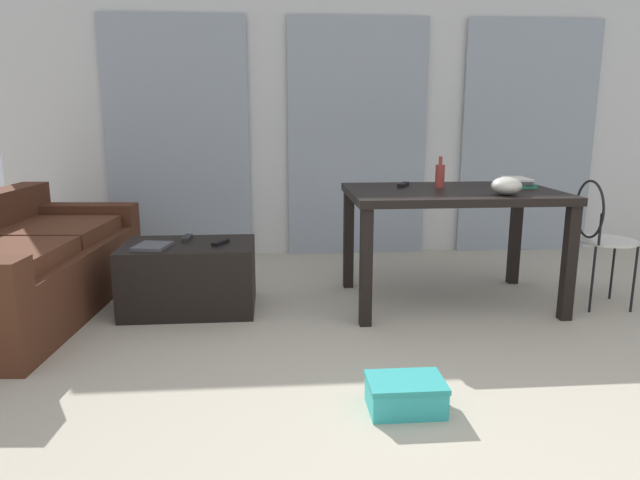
{
  "coord_description": "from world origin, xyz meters",
  "views": [
    {
      "loc": [
        -0.75,
        -1.77,
        1.24
      ],
      "look_at": [
        -0.44,
        1.96,
        0.42
      ],
      "focal_mm": 32.05,
      "sensor_mm": 36.0,
      "label": 1
    }
  ],
  "objects_px": {
    "book_stack": "(515,182)",
    "tv_remote_on_table": "(403,185)",
    "magazine": "(152,246)",
    "coffee_table": "(190,277)",
    "wire_chair": "(598,229)",
    "shoebox": "(405,395)",
    "couch": "(19,268)",
    "bottle_near": "(440,175)",
    "tv_remote_primary": "(187,238)",
    "craft_table": "(451,204)",
    "bowl": "(506,186)",
    "tv_remote_secondary": "(221,242)"
  },
  "relations": [
    {
      "from": "coffee_table",
      "to": "tv_remote_on_table",
      "type": "relative_size",
      "value": 4.77
    },
    {
      "from": "coffee_table",
      "to": "magazine",
      "type": "bearing_deg",
      "value": -154.23
    },
    {
      "from": "tv_remote_on_table",
      "to": "tv_remote_secondary",
      "type": "bearing_deg",
      "value": -142.87
    },
    {
      "from": "bowl",
      "to": "tv_remote_primary",
      "type": "distance_m",
      "value": 2.06
    },
    {
      "from": "couch",
      "to": "bowl",
      "type": "xyz_separation_m",
      "value": [
        3.03,
        -0.29,
        0.53
      ]
    },
    {
      "from": "craft_table",
      "to": "shoebox",
      "type": "bearing_deg",
      "value": -113.46
    },
    {
      "from": "magazine",
      "to": "shoebox",
      "type": "distance_m",
      "value": 1.88
    },
    {
      "from": "tv_remote_primary",
      "to": "magazine",
      "type": "height_order",
      "value": "tv_remote_primary"
    },
    {
      "from": "bottle_near",
      "to": "magazine",
      "type": "bearing_deg",
      "value": -173.17
    },
    {
      "from": "craft_table",
      "to": "bowl",
      "type": "xyz_separation_m",
      "value": [
        0.25,
        -0.27,
        0.15
      ]
    },
    {
      "from": "tv_remote_primary",
      "to": "magazine",
      "type": "relative_size",
      "value": 0.68
    },
    {
      "from": "tv_remote_on_table",
      "to": "wire_chair",
      "type": "bearing_deg",
      "value": 10.81
    },
    {
      "from": "couch",
      "to": "tv_remote_secondary",
      "type": "height_order",
      "value": "couch"
    },
    {
      "from": "tv_remote_on_table",
      "to": "tv_remote_primary",
      "type": "xyz_separation_m",
      "value": [
        -1.46,
        -0.08,
        -0.33
      ]
    },
    {
      "from": "tv_remote_secondary",
      "to": "shoebox",
      "type": "relative_size",
      "value": 0.47
    },
    {
      "from": "coffee_table",
      "to": "magazine",
      "type": "height_order",
      "value": "magazine"
    },
    {
      "from": "shoebox",
      "to": "craft_table",
      "type": "bearing_deg",
      "value": 66.54
    },
    {
      "from": "shoebox",
      "to": "book_stack",
      "type": "bearing_deg",
      "value": 54.69
    },
    {
      "from": "bottle_near",
      "to": "shoebox",
      "type": "bearing_deg",
      "value": -110.2
    },
    {
      "from": "tv_remote_on_table",
      "to": "magazine",
      "type": "relative_size",
      "value": 0.77
    },
    {
      "from": "tv_remote_on_table",
      "to": "magazine",
      "type": "height_order",
      "value": "tv_remote_on_table"
    },
    {
      "from": "tv_remote_on_table",
      "to": "shoebox",
      "type": "xyz_separation_m",
      "value": [
        -0.33,
        -1.6,
        -0.71
      ]
    },
    {
      "from": "tv_remote_on_table",
      "to": "shoebox",
      "type": "relative_size",
      "value": 0.53
    },
    {
      "from": "shoebox",
      "to": "tv_remote_secondary",
      "type": "bearing_deg",
      "value": 122.99
    },
    {
      "from": "book_stack",
      "to": "bottle_near",
      "type": "bearing_deg",
      "value": -178.0
    },
    {
      "from": "tv_remote_primary",
      "to": "magazine",
      "type": "xyz_separation_m",
      "value": [
        -0.18,
        -0.22,
        -0.0
      ]
    },
    {
      "from": "coffee_table",
      "to": "bowl",
      "type": "relative_size",
      "value": 4.53
    },
    {
      "from": "book_stack",
      "to": "tv_remote_secondary",
      "type": "xyz_separation_m",
      "value": [
        -1.99,
        -0.17,
        -0.34
      ]
    },
    {
      "from": "coffee_table",
      "to": "craft_table",
      "type": "distance_m",
      "value": 1.77
    },
    {
      "from": "magazine",
      "to": "bowl",
      "type": "bearing_deg",
      "value": 6.51
    },
    {
      "from": "magazine",
      "to": "tv_remote_primary",
      "type": "bearing_deg",
      "value": 61.34
    },
    {
      "from": "bowl",
      "to": "wire_chair",
      "type": "bearing_deg",
      "value": 9.66
    },
    {
      "from": "tv_remote_secondary",
      "to": "shoebox",
      "type": "bearing_deg",
      "value": -29.81
    },
    {
      "from": "bowl",
      "to": "tv_remote_on_table",
      "type": "height_order",
      "value": "bowl"
    },
    {
      "from": "bowl",
      "to": "tv_remote_primary",
      "type": "relative_size",
      "value": 1.19
    },
    {
      "from": "craft_table",
      "to": "magazine",
      "type": "distance_m",
      "value": 1.93
    },
    {
      "from": "shoebox",
      "to": "couch",
      "type": "bearing_deg",
      "value": 146.59
    },
    {
      "from": "book_stack",
      "to": "bowl",
      "type": "bearing_deg",
      "value": -119.93
    },
    {
      "from": "bowl",
      "to": "tv_remote_secondary",
      "type": "relative_size",
      "value": 1.2
    },
    {
      "from": "book_stack",
      "to": "shoebox",
      "type": "relative_size",
      "value": 0.93
    },
    {
      "from": "tv_remote_primary",
      "to": "tv_remote_secondary",
      "type": "xyz_separation_m",
      "value": [
        0.23,
        -0.15,
        -0.0
      ]
    },
    {
      "from": "bowl",
      "to": "tv_remote_primary",
      "type": "height_order",
      "value": "bowl"
    },
    {
      "from": "couch",
      "to": "tv_remote_primary",
      "type": "height_order",
      "value": "couch"
    },
    {
      "from": "couch",
      "to": "bottle_near",
      "type": "relative_size",
      "value": 9.55
    },
    {
      "from": "book_stack",
      "to": "tv_remote_on_table",
      "type": "height_order",
      "value": "book_stack"
    },
    {
      "from": "couch",
      "to": "craft_table",
      "type": "height_order",
      "value": "craft_table"
    },
    {
      "from": "tv_remote_on_table",
      "to": "coffee_table",
      "type": "bearing_deg",
      "value": -145.57
    },
    {
      "from": "coffee_table",
      "to": "wire_chair",
      "type": "bearing_deg",
      "value": -3.09
    },
    {
      "from": "craft_table",
      "to": "magazine",
      "type": "xyz_separation_m",
      "value": [
        -1.92,
        -0.11,
        -0.22
      ]
    },
    {
      "from": "wire_chair",
      "to": "tv_remote_on_table",
      "type": "xyz_separation_m",
      "value": [
        -1.22,
        0.34,
        0.26
      ]
    }
  ]
}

